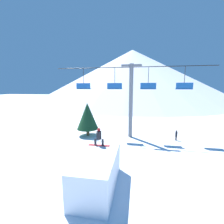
{
  "coord_description": "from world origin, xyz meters",
  "views": [
    {
      "loc": [
        2.9,
        -7.5,
        6.2
      ],
      "look_at": [
        0.6,
        6.04,
        3.91
      ],
      "focal_mm": 24.0,
      "sensor_mm": 36.0,
      "label": 1
    }
  ],
  "objects": [
    {
      "name": "ground_plane",
      "position": [
        0.0,
        0.0,
        0.0
      ],
      "size": [
        220.0,
        220.0,
        0.0
      ],
      "primitive_type": "plane",
      "color": "white"
    },
    {
      "name": "mountain_ridge",
      "position": [
        0.0,
        67.88,
        11.83
      ],
      "size": [
        88.53,
        88.53,
        23.67
      ],
      "color": "silver",
      "rests_on": "ground_plane"
    },
    {
      "name": "chairlift",
      "position": [
        2.11,
        10.77,
        5.21
      ],
      "size": [
        18.65,
        0.49,
        8.92
      ],
      "color": "slate",
      "rests_on": "ground_plane"
    },
    {
      "name": "snow_ramp",
      "position": [
        0.6,
        0.73,
        1.06
      ],
      "size": [
        2.21,
        4.62,
        2.11
      ],
      "color": "white",
      "rests_on": "ground_plane"
    },
    {
      "name": "snowboarder",
      "position": [
        0.31,
        2.27,
        2.74
      ],
      "size": [
        1.53,
        0.35,
        1.28
      ],
      "color": "#B22D2D",
      "rests_on": "snow_ramp"
    },
    {
      "name": "pine_tree_near",
      "position": [
        -3.33,
        10.44,
        2.55
      ],
      "size": [
        2.73,
        2.73,
        4.24
      ],
      "color": "#4C3823",
      "rests_on": "ground_plane"
    },
    {
      "name": "distant_skier",
      "position": [
        7.51,
        10.36,
        0.67
      ],
      "size": [
        0.24,
        0.24,
        1.23
      ],
      "color": "black",
      "rests_on": "ground_plane"
    }
  ]
}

